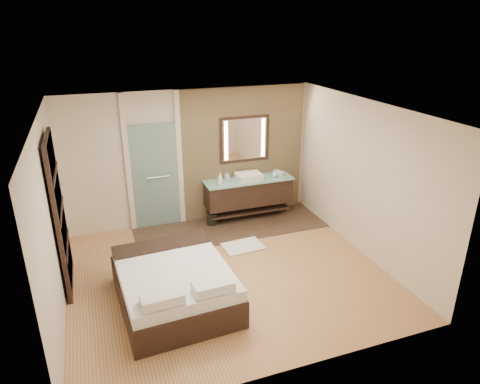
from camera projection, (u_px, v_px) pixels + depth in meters
name	position (u px, v px, depth m)	size (l,w,h in m)	color
floor	(227.00, 273.00, 7.07)	(5.00, 5.00, 0.00)	olive
tile_strip	(231.00, 227.00, 8.65)	(3.80, 1.30, 0.01)	#32231B
stone_wall	(244.00, 153.00, 8.84)	(2.60, 0.08, 2.70)	tan
vanity	(248.00, 192.00, 8.87)	(1.85, 0.55, 0.88)	black
mirror_unit	(245.00, 139.00, 8.68)	(1.06, 0.04, 0.96)	black
frosted_door	(155.00, 172.00, 8.33)	(1.10, 0.12, 2.70)	#A4D0C9
shoji_partition	(60.00, 214.00, 6.38)	(0.06, 1.20, 2.40)	black
bed	(174.00, 285.00, 6.23)	(1.65, 2.01, 0.74)	black
bath_mat	(243.00, 246.00, 7.89)	(0.72, 0.50, 0.02)	white
waste_bin	(212.00, 219.00, 8.73)	(0.20, 0.20, 0.25)	black
tissue_box	(280.00, 174.00, 8.93)	(0.12, 0.12, 0.10)	silver
soap_bottle_a	(220.00, 179.00, 8.46)	(0.09, 0.09, 0.24)	white
soap_bottle_b	(227.00, 176.00, 8.72)	(0.07, 0.07, 0.16)	#B2B2B2
soap_bottle_c	(275.00, 174.00, 8.87)	(0.11, 0.11, 0.15)	silver
cup	(276.00, 172.00, 9.01)	(0.13, 0.13, 0.10)	silver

